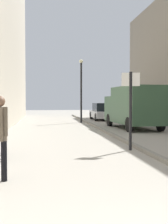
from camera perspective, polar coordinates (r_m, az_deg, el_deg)
name	(u,v)px	position (r m, az deg, el deg)	size (l,w,h in m)	color
ground_plane	(79,136)	(14.00, -0.96, -4.61)	(80.00, 80.00, 0.00)	gray
kerb_strip	(112,135)	(14.26, 5.37, -4.26)	(0.16, 40.00, 0.12)	slate
pedestrian_main_foreground	(0,132)	(6.40, -15.60, -3.64)	(0.33, 0.26, 1.75)	black
delivery_van	(133,106)	(18.06, 9.22, 1.07)	(2.27, 5.57, 2.47)	#335138
parked_car	(103,112)	(26.01, 3.63, 0.07)	(1.88, 4.22, 1.45)	#B7B7BC
street_sign_post	(131,104)	(10.10, 8.78, 1.55)	(0.59, 0.19, 2.60)	black
lamp_post	(81,87)	(22.82, -0.53, 4.83)	(0.28, 0.28, 4.76)	black
bicycle_leaning	(3,144)	(9.19, -15.05, -5.84)	(0.30, 1.76, 0.98)	black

